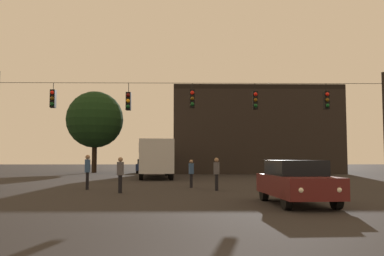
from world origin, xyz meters
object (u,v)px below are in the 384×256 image
at_px(car_far_left, 146,166).
at_px(pedestrian_crossing_center, 270,173).
at_px(tree_left_silhouette, 95,120).
at_px(car_near_right, 296,181).
at_px(pedestrian_near_bus, 191,172).
at_px(city_bus, 155,155).
at_px(pedestrian_crossing_left, 217,172).
at_px(pedestrian_trailing, 87,170).
at_px(pedestrian_crossing_right, 120,173).

relative_size(car_far_left, pedestrian_crossing_center, 2.85).
bearing_deg(tree_left_silhouette, car_far_left, -7.77).
xyz_separation_m(car_near_right, pedestrian_near_bus, (-3.51, 8.38, 0.05)).
xyz_separation_m(city_bus, pedestrian_crossing_left, (4.07, -14.26, -0.95)).
bearing_deg(pedestrian_near_bus, pedestrian_trailing, -166.86).
distance_m(pedestrian_near_bus, pedestrian_trailing, 5.48).
bearing_deg(pedestrian_crossing_center, pedestrian_trailing, 175.03).
distance_m(pedestrian_crossing_left, tree_left_silhouette, 28.87).
bearing_deg(tree_left_silhouette, pedestrian_trailing, -78.43).
bearing_deg(tree_left_silhouette, city_bus, -56.74).
height_order(car_near_right, pedestrian_near_bus, same).
xyz_separation_m(car_far_left, tree_left_silhouette, (-5.81, 0.79, 5.13)).
height_order(car_far_left, pedestrian_crossing_left, pedestrian_crossing_left).
height_order(city_bus, pedestrian_near_bus, city_bus).
bearing_deg(tree_left_silhouette, pedestrian_crossing_right, -75.31).
bearing_deg(pedestrian_crossing_center, city_bus, 115.16).
bearing_deg(pedestrian_crossing_right, pedestrian_crossing_left, 17.51).
xyz_separation_m(car_far_left, pedestrian_near_bus, (4.67, -23.11, 0.05)).
bearing_deg(pedestrian_crossing_left, pedestrian_trailing, 173.46).
relative_size(city_bus, pedestrian_crossing_left, 6.91).
height_order(city_bus, car_near_right, city_bus).
distance_m(car_near_right, tree_left_silhouette, 35.56).
height_order(pedestrian_crossing_left, tree_left_silhouette, tree_left_silhouette).
xyz_separation_m(pedestrian_crossing_center, tree_left_silhouette, (-14.36, 25.95, 5.07)).
height_order(car_near_right, pedestrian_crossing_center, pedestrian_crossing_center).
xyz_separation_m(car_near_right, tree_left_silhouette, (-13.99, 32.29, 5.13)).
bearing_deg(pedestrian_crossing_right, tree_left_silhouette, 104.69).
bearing_deg(pedestrian_crossing_left, tree_left_silhouette, 114.33).
distance_m(car_far_left, pedestrian_crossing_right, 26.58).
relative_size(pedestrian_crossing_center, pedestrian_trailing, 0.86).
xyz_separation_m(pedestrian_crossing_center, pedestrian_crossing_right, (-7.19, -1.39, 0.07)).
height_order(car_far_left, pedestrian_crossing_center, pedestrian_crossing_center).
bearing_deg(tree_left_silhouette, pedestrian_crossing_center, -61.04).
relative_size(pedestrian_crossing_left, pedestrian_crossing_right, 0.98).
bearing_deg(pedestrian_crossing_right, pedestrian_crossing_center, 10.90).
xyz_separation_m(pedestrian_crossing_left, pedestrian_trailing, (-6.57, 0.75, 0.10)).
bearing_deg(pedestrian_crossing_center, tree_left_silhouette, 118.96).
distance_m(pedestrian_near_bus, tree_left_silhouette, 26.59).
distance_m(city_bus, pedestrian_trailing, 13.76).
relative_size(car_far_left, pedestrian_near_bus, 2.87).
bearing_deg(car_near_right, car_far_left, 104.55).
bearing_deg(car_near_right, pedestrian_trailing, 141.08).
distance_m(pedestrian_crossing_right, pedestrian_near_bus, 4.77).
height_order(pedestrian_crossing_right, tree_left_silhouette, tree_left_silhouette).
relative_size(car_near_right, pedestrian_crossing_center, 2.89).
height_order(car_near_right, pedestrian_crossing_left, pedestrian_crossing_left).
relative_size(pedestrian_crossing_right, tree_left_silhouette, 0.18).
distance_m(pedestrian_crossing_center, tree_left_silhouette, 30.09).
bearing_deg(city_bus, tree_left_silhouette, 123.26).
bearing_deg(pedestrian_near_bus, car_near_right, -67.29).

